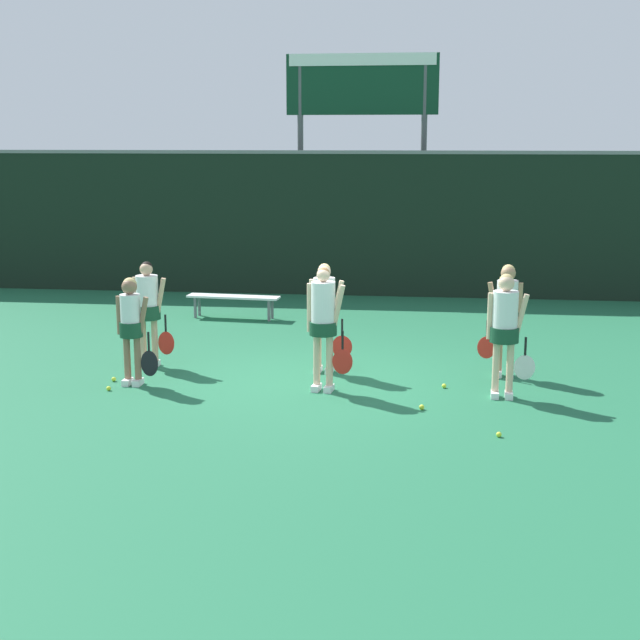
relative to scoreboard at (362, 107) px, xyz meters
name	(u,v)px	position (x,y,z in m)	size (l,w,h in m)	color
ground_plane	(320,380)	(0.04, -8.67, -4.34)	(140.00, 140.00, 0.00)	#216642
fence_windscreen	(359,224)	(0.04, -1.18, -2.66)	(60.00, 0.08, 3.34)	black
scoreboard	(362,107)	(0.00, 0.00, 0.00)	(3.61, 0.15, 5.56)	#515156
bench_courtside	(233,299)	(-2.28, -4.17, -3.94)	(1.92, 0.52, 0.47)	silver
player_0	(131,322)	(-2.70, -9.23, -3.39)	(0.62, 0.34, 1.62)	#8C664C
player_1	(324,318)	(0.16, -9.21, -3.26)	(0.67, 0.40, 1.81)	beige
player_2	(505,324)	(2.73, -9.25, -3.27)	(0.69, 0.41, 1.77)	beige
player_3	(148,305)	(-2.79, -8.12, -3.33)	(0.67, 0.40, 1.70)	tan
player_4	(325,308)	(0.06, -8.17, -3.32)	(0.68, 0.39, 1.72)	beige
player_5	(506,310)	(2.84, -8.08, -3.30)	(0.65, 0.37, 1.74)	tan
tennis_ball_0	(422,407)	(1.59, -9.98, -4.30)	(0.07, 0.07, 0.07)	#CCE033
tennis_ball_1	(499,434)	(2.55, -11.00, -4.31)	(0.07, 0.07, 0.07)	#CCE033
tennis_ball_2	(109,388)	(-2.95, -9.60, -4.31)	(0.07, 0.07, 0.07)	#CCE033
tennis_ball_3	(444,386)	(1.91, -8.87, -4.31)	(0.07, 0.07, 0.07)	#CCE033
tennis_ball_4	(114,379)	(-3.05, -9.10, -4.31)	(0.07, 0.07, 0.07)	#CCE033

